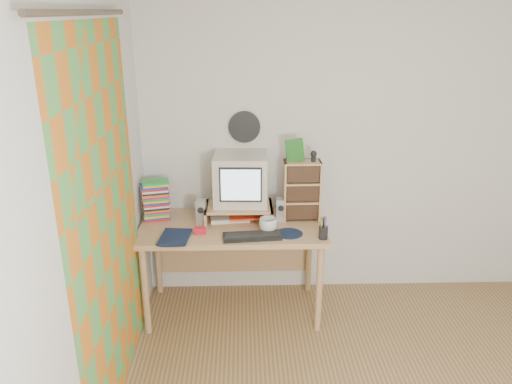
{
  "coord_description": "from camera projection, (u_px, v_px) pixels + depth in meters",
  "views": [
    {
      "loc": [
        -0.95,
        -2.11,
        2.29
      ],
      "look_at": [
        -0.85,
        1.33,
        1.03
      ],
      "focal_mm": 35.0,
      "sensor_mm": 36.0,
      "label": 1
    }
  ],
  "objects": [
    {
      "name": "speaker_left",
      "position": [
        201.0,
        212.0,
        3.8
      ],
      "size": [
        0.08,
        0.08,
        0.19
      ],
      "primitive_type": "cube",
      "rotation": [
        0.0,
        0.0,
        -0.14
      ],
      "color": "#ABABB0",
      "rests_on": "desk"
    },
    {
      "name": "diary",
      "position": [
        161.0,
        235.0,
        3.57
      ],
      "size": [
        0.27,
        0.21,
        0.05
      ],
      "primitive_type": "imported",
      "rotation": [
        0.0,
        0.0,
        -0.09
      ],
      "color": "#0E1A36",
      "rests_on": "desk"
    },
    {
      "name": "left_wall",
      "position": [
        71.0,
        248.0,
        2.32
      ],
      "size": [
        0.0,
        3.5,
        3.5
      ],
      "primitive_type": "plane",
      "rotation": [
        1.57,
        0.0,
        1.57
      ],
      "color": "silver",
      "rests_on": "floor"
    },
    {
      "name": "speaker_right",
      "position": [
        281.0,
        210.0,
        3.85
      ],
      "size": [
        0.07,
        0.07,
        0.18
      ],
      "primitive_type": "cube",
      "rotation": [
        0.0,
        0.0,
        -0.07
      ],
      "color": "#ABABB0",
      "rests_on": "desk"
    },
    {
      "name": "wall_disc",
      "position": [
        244.0,
        127.0,
        3.9
      ],
      "size": [
        0.25,
        0.02,
        0.25
      ],
      "primitive_type": "cylinder",
      "rotation": [
        1.57,
        0.0,
        0.0
      ],
      "color": "black",
      "rests_on": "back_wall"
    },
    {
      "name": "papers",
      "position": [
        236.0,
        216.0,
        3.92
      ],
      "size": [
        0.32,
        0.25,
        0.04
      ],
      "primitive_type": null,
      "rotation": [
        0.0,
        0.0,
        0.11
      ],
      "color": "silver",
      "rests_on": "desk"
    },
    {
      "name": "keyboard",
      "position": [
        252.0,
        236.0,
        3.58
      ],
      "size": [
        0.43,
        0.18,
        0.03
      ],
      "primitive_type": "cube",
      "rotation": [
        0.0,
        0.0,
        0.1
      ],
      "color": "black",
      "rests_on": "desk"
    },
    {
      "name": "red_box",
      "position": [
        200.0,
        231.0,
        3.65
      ],
      "size": [
        0.09,
        0.06,
        0.04
      ],
      "primitive_type": "cube",
      "rotation": [
        0.0,
        0.0,
        -0.02
      ],
      "color": "red",
      "rests_on": "desk"
    },
    {
      "name": "desk",
      "position": [
        233.0,
        237.0,
        3.91
      ],
      "size": [
        1.4,
        0.7,
        0.75
      ],
      "color": "tan",
      "rests_on": "floor"
    },
    {
      "name": "webcam",
      "position": [
        314.0,
        156.0,
        3.74
      ],
      "size": [
        0.06,
        0.06,
        0.09
      ],
      "primitive_type": null,
      "rotation": [
        0.0,
        0.0,
        -0.13
      ],
      "color": "black",
      "rests_on": "cd_rack"
    },
    {
      "name": "mug",
      "position": [
        268.0,
        225.0,
        3.67
      ],
      "size": [
        0.17,
        0.17,
        0.11
      ],
      "primitive_type": "imported",
      "rotation": [
        0.0,
        0.0,
        0.27
      ],
      "color": "silver",
      "rests_on": "desk"
    },
    {
      "name": "back_wall",
      "position": [
        360.0,
        148.0,
        4.01
      ],
      "size": [
        3.5,
        0.0,
        3.5
      ],
      "primitive_type": "plane",
      "rotation": [
        1.57,
        0.0,
        0.0
      ],
      "color": "silver",
      "rests_on": "floor"
    },
    {
      "name": "game_box",
      "position": [
        295.0,
        150.0,
        3.72
      ],
      "size": [
        0.13,
        0.04,
        0.17
      ],
      "primitive_type": "cube",
      "rotation": [
        0.0,
        0.0,
        0.06
      ],
      "color": "#1C5E1A",
      "rests_on": "cd_rack"
    },
    {
      "name": "crt_monitor",
      "position": [
        241.0,
        180.0,
        3.84
      ],
      "size": [
        0.42,
        0.42,
        0.39
      ],
      "primitive_type": "cube",
      "rotation": [
        0.0,
        0.0,
        -0.04
      ],
      "color": "beige",
      "rests_on": "monitor_riser"
    },
    {
      "name": "pen_cup",
      "position": [
        323.0,
        230.0,
        3.55
      ],
      "size": [
        0.08,
        0.08,
        0.13
      ],
      "primitive_type": null,
      "rotation": [
        0.0,
        0.0,
        -0.32
      ],
      "color": "black",
      "rests_on": "desk"
    },
    {
      "name": "monitor_riser",
      "position": [
        239.0,
        208.0,
        3.87
      ],
      "size": [
        0.52,
        0.3,
        0.12
      ],
      "color": "tan",
      "rests_on": "desk"
    },
    {
      "name": "cd_rack",
      "position": [
        302.0,
        191.0,
        3.84
      ],
      "size": [
        0.28,
        0.15,
        0.47
      ],
      "primitive_type": "cube",
      "rotation": [
        0.0,
        0.0,
        0.01
      ],
      "color": "tan",
      "rests_on": "desk"
    },
    {
      "name": "mousepad",
      "position": [
        289.0,
        234.0,
        3.65
      ],
      "size": [
        0.22,
        0.22,
        0.0
      ],
      "primitive_type": "cylinder",
      "rotation": [
        0.0,
        0.0,
        0.09
      ],
      "color": "#101B36",
      "rests_on": "desk"
    },
    {
      "name": "dvd_stack",
      "position": [
        156.0,
        202.0,
        3.87
      ],
      "size": [
        0.22,
        0.18,
        0.28
      ],
      "primitive_type": null,
      "rotation": [
        0.0,
        0.0,
        0.23
      ],
      "color": "brown",
      "rests_on": "desk"
    },
    {
      "name": "curtain",
      "position": [
        108.0,
        226.0,
        2.8
      ],
      "size": [
        0.0,
        2.2,
        2.2
      ],
      "primitive_type": "plane",
      "rotation": [
        1.57,
        0.0,
        1.57
      ],
      "color": "#C0681B",
      "rests_on": "left_wall"
    }
  ]
}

